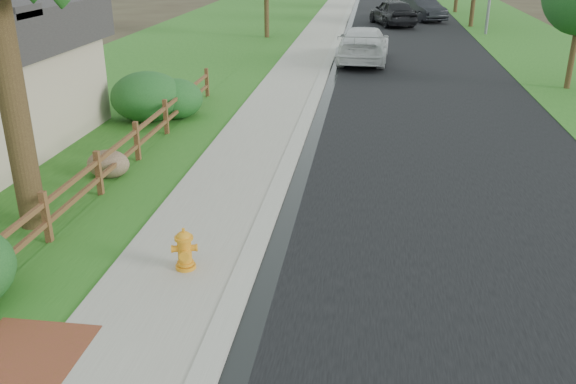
# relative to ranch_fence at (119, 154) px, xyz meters

# --- Properties ---
(ground) EXTENTS (120.00, 120.00, 0.00)m
(ground) POSITION_rel_ranch_fence_xyz_m (3.60, -6.40, -0.62)
(ground) COLOR #31271B
(road) EXTENTS (8.00, 90.00, 0.02)m
(road) POSITION_rel_ranch_fence_xyz_m (8.20, 28.60, -0.61)
(road) COLOR black
(road) RESTS_ON ground
(curb) EXTENTS (0.40, 90.00, 0.12)m
(curb) POSITION_rel_ranch_fence_xyz_m (4.00, 28.60, -0.56)
(curb) COLOR gray
(curb) RESTS_ON ground
(wet_gutter) EXTENTS (0.50, 90.00, 0.00)m
(wet_gutter) POSITION_rel_ranch_fence_xyz_m (4.35, 28.60, -0.60)
(wet_gutter) COLOR black
(wet_gutter) RESTS_ON road
(sidewalk) EXTENTS (2.20, 90.00, 0.10)m
(sidewalk) POSITION_rel_ranch_fence_xyz_m (2.70, 28.60, -0.57)
(sidewalk) COLOR gray
(sidewalk) RESTS_ON ground
(grass_strip) EXTENTS (1.60, 90.00, 0.06)m
(grass_strip) POSITION_rel_ranch_fence_xyz_m (0.80, 28.60, -0.59)
(grass_strip) COLOR #235618
(grass_strip) RESTS_ON ground
(lawn_near) EXTENTS (9.00, 90.00, 0.04)m
(lawn_near) POSITION_rel_ranch_fence_xyz_m (-4.40, 28.60, -0.60)
(lawn_near) COLOR #235618
(lawn_near) RESTS_ON ground
(verge_far) EXTENTS (6.00, 90.00, 0.04)m
(verge_far) POSITION_rel_ranch_fence_xyz_m (15.10, 28.60, -0.60)
(verge_far) COLOR #235618
(verge_far) RESTS_ON ground
(brick_patch) EXTENTS (1.60, 2.40, 0.11)m
(brick_patch) POSITION_rel_ranch_fence_xyz_m (1.40, -7.40, -0.56)
(brick_patch) COLOR brown
(brick_patch) RESTS_ON ground
(ranch_fence) EXTENTS (0.12, 16.92, 1.10)m
(ranch_fence) POSITION_rel_ranch_fence_xyz_m (0.00, 0.00, 0.00)
(ranch_fence) COLOR #442116
(ranch_fence) RESTS_ON ground
(fire_hydrant) EXTENTS (0.51, 0.41, 0.78)m
(fire_hydrant) POSITION_rel_ranch_fence_xyz_m (2.94, -4.33, -0.16)
(fire_hydrant) COLOR orange
(fire_hydrant) RESTS_ON sidewalk
(white_suv) EXTENTS (2.55, 5.81, 1.66)m
(white_suv) POSITION_rel_ranch_fence_xyz_m (5.60, 16.35, 0.23)
(white_suv) COLOR silver
(white_suv) RESTS_ON road
(dark_car_mid) EXTENTS (3.52, 5.57, 1.77)m
(dark_car_mid) POSITION_rel_ranch_fence_xyz_m (7.32, 30.38, 0.29)
(dark_car_mid) COLOR black
(dark_car_mid) RESTS_ON road
(dark_car_far) EXTENTS (3.66, 5.23, 1.64)m
(dark_car_far) POSITION_rel_ranch_fence_xyz_m (9.45, 33.58, 0.22)
(dark_car_far) COLOR black
(dark_car_far) RESTS_ON road
(boulder) EXTENTS (1.10, 0.85, 0.70)m
(boulder) POSITION_rel_ranch_fence_xyz_m (-0.30, -0.02, -0.27)
(boulder) COLOR brown
(boulder) RESTS_ON ground
(shrub_c) EXTENTS (2.21, 2.21, 1.31)m
(shrub_c) POSITION_rel_ranch_fence_xyz_m (-0.30, 5.48, 0.04)
(shrub_c) COLOR #17421A
(shrub_c) RESTS_ON ground
(shrub_d) EXTENTS (2.93, 2.93, 1.59)m
(shrub_d) POSITION_rel_ranch_fence_xyz_m (-1.09, 5.10, 0.18)
(shrub_d) COLOR #17421A
(shrub_d) RESTS_ON ground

